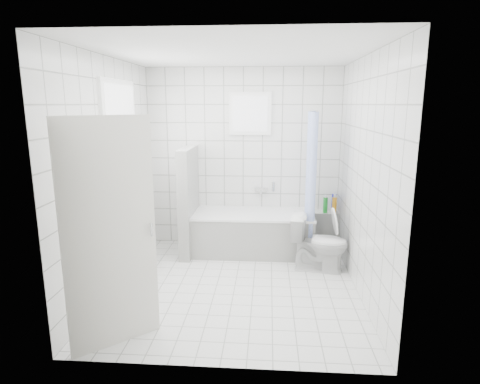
{
  "coord_description": "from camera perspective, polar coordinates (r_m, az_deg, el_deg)",
  "views": [
    {
      "loc": [
        0.37,
        -4.34,
        2.08
      ],
      "look_at": [
        0.03,
        0.35,
        1.05
      ],
      "focal_mm": 30.0,
      "sensor_mm": 36.0,
      "label": 1
    }
  ],
  "objects": [
    {
      "name": "ground",
      "position": [
        4.83,
        -0.72,
        -13.16
      ],
      "size": [
        3.0,
        3.0,
        0.0
      ],
      "primitive_type": "plane",
      "color": "white",
      "rests_on": "ground"
    },
    {
      "name": "ceiling",
      "position": [
        4.39,
        -0.81,
        19.15
      ],
      "size": [
        3.0,
        3.0,
        0.0
      ],
      "primitive_type": "plane",
      "rotation": [
        3.14,
        0.0,
        0.0
      ],
      "color": "white",
      "rests_on": "ground"
    },
    {
      "name": "wall_back",
      "position": [
        5.91,
        0.46,
        4.77
      ],
      "size": [
        2.8,
        0.02,
        2.6
      ],
      "primitive_type": "cube",
      "color": "white",
      "rests_on": "ground"
    },
    {
      "name": "wall_front",
      "position": [
        2.97,
        -3.19,
        -2.92
      ],
      "size": [
        2.8,
        0.02,
        2.6
      ],
      "primitive_type": "cube",
      "color": "white",
      "rests_on": "ground"
    },
    {
      "name": "wall_left",
      "position": [
        4.75,
        -17.84,
        2.3
      ],
      "size": [
        0.02,
        3.0,
        2.6
      ],
      "primitive_type": "cube",
      "color": "white",
      "rests_on": "ground"
    },
    {
      "name": "wall_right",
      "position": [
        4.53,
        17.18,
        1.88
      ],
      "size": [
        0.02,
        3.0,
        2.6
      ],
      "primitive_type": "cube",
      "color": "white",
      "rests_on": "ground"
    },
    {
      "name": "window_left",
      "position": [
        4.98,
        -16.31,
        6.32
      ],
      "size": [
        0.01,
        0.9,
        1.4
      ],
      "primitive_type": "cube",
      "color": "white",
      "rests_on": "wall_left"
    },
    {
      "name": "window_back",
      "position": [
        5.81,
        1.45,
        11.07
      ],
      "size": [
        0.5,
        0.01,
        0.5
      ],
      "primitive_type": "cube",
      "color": "white",
      "rests_on": "wall_back"
    },
    {
      "name": "window_sill",
      "position": [
        5.09,
        -15.34,
        -1.98
      ],
      "size": [
        0.18,
        1.02,
        0.08
      ],
      "primitive_type": "cube",
      "color": "white",
      "rests_on": "wall_left"
    },
    {
      "name": "door",
      "position": [
        3.56,
        -17.96,
        -5.95
      ],
      "size": [
        0.63,
        0.56,
        2.0
      ],
      "primitive_type": "cube",
      "rotation": [
        0.0,
        0.0,
        -0.85
      ],
      "color": "silver",
      "rests_on": "ground"
    },
    {
      "name": "bathtub",
      "position": [
        5.76,
        1.87,
        -5.76
      ],
      "size": [
        1.69,
        0.77,
        0.58
      ],
      "color": "white",
      "rests_on": "ground"
    },
    {
      "name": "partition_wall",
      "position": [
        5.69,
        -7.29,
        -1.27
      ],
      "size": [
        0.15,
        0.85,
        1.5
      ],
      "primitive_type": "cube",
      "color": "white",
      "rests_on": "ground"
    },
    {
      "name": "tiled_ledge",
      "position": [
        6.07,
        12.28,
        -5.25
      ],
      "size": [
        0.4,
        0.24,
        0.55
      ],
      "primitive_type": "cube",
      "color": "white",
      "rests_on": "ground"
    },
    {
      "name": "toilet",
      "position": [
        5.23,
        11.2,
        -7.13
      ],
      "size": [
        0.76,
        0.52,
        0.72
      ],
      "primitive_type": "imported",
      "rotation": [
        0.0,
        0.0,
        1.39
      ],
      "color": "white",
      "rests_on": "ground"
    },
    {
      "name": "curtain_rod",
      "position": [
        5.47,
        10.38,
        11.32
      ],
      "size": [
        0.02,
        0.8,
        0.02
      ],
      "primitive_type": "cylinder",
      "rotation": [
        1.57,
        0.0,
        0.0
      ],
      "color": "silver",
      "rests_on": "wall_back"
    },
    {
      "name": "shower_curtain",
      "position": [
        5.43,
        10.15,
        1.77
      ],
      "size": [
        0.14,
        0.48,
        1.78
      ],
      "primitive_type": null,
      "color": "#4966D7",
      "rests_on": "curtain_rod"
    },
    {
      "name": "tub_faucet",
      "position": [
        5.93,
        3.0,
        0.37
      ],
      "size": [
        0.18,
        0.06,
        0.06
      ],
      "primitive_type": "cube",
      "color": "silver",
      "rests_on": "wall_back"
    },
    {
      "name": "sill_bottles",
      "position": [
        4.99,
        -15.57,
        -0.22
      ],
      "size": [
        0.16,
        0.78,
        0.32
      ],
      "color": "#35F2F2",
      "rests_on": "window_sill"
    },
    {
      "name": "ledge_bottles",
      "position": [
        5.92,
        12.86,
        -1.73
      ],
      "size": [
        0.2,
        0.18,
        0.26
      ],
      "color": "#18952B",
      "rests_on": "tiled_ledge"
    }
  ]
}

